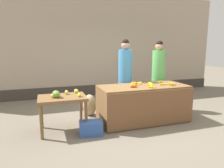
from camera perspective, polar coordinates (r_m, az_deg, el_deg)
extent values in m
plane|color=#756B5B|center=(4.75, 4.67, -10.50)|extent=(24.00, 24.00, 0.00)
cube|color=tan|center=(7.24, -4.51, 10.70)|extent=(9.32, 0.20, 3.47)
cube|color=#3F3833|center=(7.29, -4.13, -1.59)|extent=(9.32, 0.04, 0.36)
cube|color=brown|center=(4.76, 8.54, -5.31)|extent=(1.99, 0.85, 0.82)
cube|color=brown|center=(4.38, 11.18, -6.75)|extent=(1.99, 0.03, 0.76)
cube|color=brown|center=(4.21, -13.61, -3.80)|extent=(0.93, 0.67, 0.06)
cylinder|color=brown|center=(4.02, -18.97, -10.03)|extent=(0.06, 0.06, 0.65)
cylinder|color=brown|center=(4.09, -7.19, -9.19)|extent=(0.06, 0.06, 0.65)
cylinder|color=brown|center=(4.57, -18.95, -7.58)|extent=(0.06, 0.06, 0.65)
cylinder|color=brown|center=(4.62, -8.61, -6.90)|extent=(0.06, 0.06, 0.65)
cylinder|color=gold|center=(4.89, 16.30, -0.02)|extent=(0.09, 0.15, 0.04)
cylinder|color=gold|center=(4.92, 7.58, 0.36)|extent=(0.14, 0.08, 0.04)
cylinder|color=yellow|center=(4.89, 16.01, 0.00)|extent=(0.06, 0.13, 0.04)
cylinder|color=yellow|center=(4.82, 13.95, -0.06)|extent=(0.16, 0.09, 0.04)
cylinder|color=yellow|center=(4.49, 10.62, -0.68)|extent=(0.12, 0.14, 0.04)
cylinder|color=gold|center=(4.43, 10.93, -0.84)|extent=(0.12, 0.12, 0.04)
cylinder|color=yellow|center=(4.63, 10.55, -0.34)|extent=(0.11, 0.12, 0.04)
cylinder|color=gold|center=(4.84, 7.59, 0.20)|extent=(0.09, 0.12, 0.04)
cylinder|color=gold|center=(4.87, 10.66, 0.19)|extent=(0.06, 0.14, 0.04)
cylinder|color=gold|center=(4.49, 10.83, -0.30)|extent=(0.07, 0.16, 0.04)
cylinder|color=gold|center=(4.53, 10.43, -0.17)|extent=(0.14, 0.10, 0.04)
cylinder|color=gold|center=(4.97, 13.25, 0.65)|extent=(0.13, 0.10, 0.04)
cylinder|color=gold|center=(4.78, 16.08, 0.12)|extent=(0.11, 0.12, 0.04)
sphere|color=orange|center=(4.42, 6.28, -0.45)|extent=(0.08, 0.08, 0.08)
sphere|color=orange|center=(4.61, 6.40, 0.05)|extent=(0.09, 0.09, 0.09)
sphere|color=orange|center=(4.51, 5.74, -0.19)|extent=(0.08, 0.08, 0.08)
sphere|color=orange|center=(4.40, 5.43, -0.52)|extent=(0.07, 0.07, 0.07)
sphere|color=orange|center=(4.71, 5.75, 0.20)|extent=(0.07, 0.07, 0.07)
ellipsoid|color=#E9C748|center=(4.23, -14.85, -2.84)|extent=(0.12, 0.13, 0.07)
ellipsoid|color=yellow|center=(4.11, -9.02, -2.99)|extent=(0.08, 0.11, 0.08)
ellipsoid|color=#D9DB4B|center=(4.36, -12.45, -2.26)|extent=(0.09, 0.12, 0.09)
ellipsoid|color=#E7DD46|center=(4.45, -9.87, -1.92)|extent=(0.13, 0.13, 0.09)
ellipsoid|color=gold|center=(4.13, -15.87, -3.16)|extent=(0.11, 0.08, 0.08)
ellipsoid|color=olive|center=(4.13, -15.19, -2.70)|extent=(0.20, 0.25, 0.14)
cylinder|color=#33333D|center=(5.30, 3.58, -4.14)|extent=(0.29, 0.29, 0.73)
cylinder|color=#3F8CCC|center=(5.15, 3.68, 4.57)|extent=(0.34, 0.34, 0.89)
sphere|color=tan|center=(5.13, 3.75, 10.56)|extent=(0.21, 0.21, 0.21)
sphere|color=black|center=(5.13, 3.76, 11.32)|extent=(0.18, 0.18, 0.18)
cylinder|color=#33333D|center=(5.73, 12.44, -3.32)|extent=(0.29, 0.29, 0.71)
cylinder|color=#59B259|center=(5.60, 12.75, 4.59)|extent=(0.34, 0.34, 0.87)
sphere|color=tan|center=(5.57, 12.97, 10.02)|extent=(0.21, 0.21, 0.21)
sphere|color=black|center=(5.57, 13.00, 10.72)|extent=(0.18, 0.18, 0.18)
cube|color=#3359A5|center=(4.10, -5.87, -12.01)|extent=(0.48, 0.38, 0.26)
ellipsoid|color=tan|center=(5.14, -6.21, -5.79)|extent=(0.45, 0.46, 0.53)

